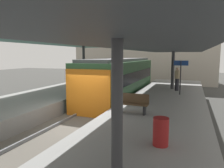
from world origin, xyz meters
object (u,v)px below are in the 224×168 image
object	(u,v)px
litter_bin	(161,132)
passenger_near_bench	(177,79)
platform_bench	(133,103)
commuter_train	(120,79)
platform_sign	(181,70)

from	to	relation	value
litter_bin	passenger_near_bench	distance (m)	10.00
platform_bench	litter_bin	bearing A→B (deg)	-61.20
commuter_train	platform_bench	bearing A→B (deg)	-66.84
platform_bench	platform_sign	size ratio (longest dim) A/B	0.63
litter_bin	passenger_near_bench	size ratio (longest dim) A/B	0.47
commuter_train	platform_bench	xyz separation A→B (m)	(2.81, -6.56, -0.26)
platform_bench	passenger_near_bench	bearing A→B (deg)	78.82
platform_bench	platform_sign	world-z (taller)	platform_sign
litter_bin	platform_sign	bearing A→B (deg)	89.71
commuter_train	litter_bin	distance (m)	10.53
platform_bench	platform_sign	bearing A→B (deg)	72.83
passenger_near_bench	litter_bin	bearing A→B (deg)	-88.54
commuter_train	litter_bin	size ratio (longest dim) A/B	13.63
platform_sign	commuter_train	bearing A→B (deg)	165.98
commuter_train	passenger_near_bench	xyz separation A→B (m)	(4.19, 0.44, 0.15)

